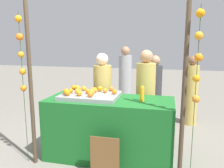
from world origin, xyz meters
The scene contains 31 objects.
ground_plane centered at (0.00, 0.00, 0.00)m, with size 24.00×24.00×0.00m, color gray.
stall_counter centered at (0.00, 0.00, 0.46)m, with size 1.89×0.80×0.92m, color #196023.
orange_tray centered at (-0.31, 0.01, 0.95)m, with size 0.86×0.66×0.06m, color gray.
orange_0 centered at (-0.59, -0.18, 1.03)m, with size 0.09×0.09×0.09m, color orange.
orange_1 centered at (-0.48, 0.19, 1.02)m, with size 0.08×0.08×0.08m, color orange.
orange_2 centered at (-0.60, 0.21, 1.02)m, with size 0.08×0.08×0.08m, color orange.
orange_3 centered at (-0.21, 0.21, 1.03)m, with size 0.08×0.08×0.08m, color orange.
orange_4 centered at (-0.62, -0.02, 1.02)m, with size 0.07×0.07×0.07m, color orange.
orange_5 centered at (-0.51, -0.01, 1.02)m, with size 0.07×0.07×0.07m, color orange.
orange_6 centered at (-0.42, -0.16, 1.03)m, with size 0.08×0.08×0.08m, color orange.
orange_7 centered at (-0.10, 0.12, 1.02)m, with size 0.07×0.07×0.07m, color orange.
orange_8 centered at (0.06, 0.06, 1.02)m, with size 0.08×0.08×0.08m, color orange.
orange_9 centered at (-0.26, -0.05, 1.03)m, with size 0.09×0.09×0.09m, color orange.
orange_10 centered at (-0.24, -0.19, 1.02)m, with size 0.08×0.08×0.08m, color orange.
orange_11 centered at (-0.65, -0.12, 1.03)m, with size 0.09×0.09×0.09m, color orange.
orange_12 centered at (-0.35, 0.01, 1.02)m, with size 0.07×0.07×0.07m, color orange.
orange_13 centered at (-0.04, 0.27, 1.02)m, with size 0.08×0.08×0.08m, color orange.
orange_14 centered at (-0.68, 0.26, 1.02)m, with size 0.07×0.07×0.07m, color orange.
orange_15 centered at (-0.55, 0.14, 1.02)m, with size 0.08×0.08×0.08m, color orange.
orange_16 centered at (-0.27, 0.08, 1.03)m, with size 0.09×0.09×0.09m, color orange.
juice_bottle centered at (0.48, -0.02, 1.03)m, with size 0.06×0.06×0.22m.
chalkboard_sign centered at (0.08, -0.58, 0.28)m, with size 0.39×0.03×0.58m.
vendor_left centered at (-0.29, 0.60, 0.73)m, with size 0.32×0.32×1.57m.
vendor_right centered at (0.47, 0.64, 0.76)m, with size 0.33×0.33×1.63m.
crowd_person_0 centered at (0.58, 1.40, 0.70)m, with size 0.30×0.30×1.50m.
crowd_person_1 centered at (1.33, 1.83, 0.69)m, with size 0.30×0.30×1.48m.
crowd_person_2 centered at (-0.23, 2.52, 0.77)m, with size 0.33×0.33×1.65m.
canopy_post_left centered at (-1.02, -0.44, 1.16)m, with size 0.06×0.06×2.33m, color #473828.
canopy_post_right centered at (1.02, -0.44, 1.16)m, with size 0.06×0.06×2.33m, color #473828.
garland_strand_left centered at (-1.16, -0.43, 1.61)m, with size 0.10×0.11×2.17m.
garland_strand_right centered at (1.15, -0.50, 1.60)m, with size 0.11×0.10×2.17m.
Camera 1 is at (0.82, -3.22, 1.76)m, focal length 36.77 mm.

